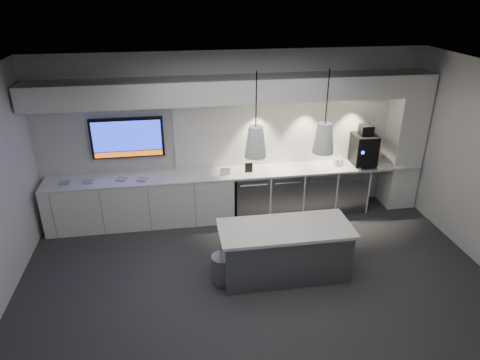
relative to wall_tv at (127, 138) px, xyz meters
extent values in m
plane|color=#2C2D2F|center=(1.90, -2.45, -1.56)|extent=(7.00, 7.00, 0.00)
plane|color=black|center=(1.90, -2.45, 1.44)|extent=(7.00, 7.00, 0.00)
plane|color=silver|center=(1.90, 0.05, -0.06)|extent=(7.00, 0.00, 7.00)
plane|color=silver|center=(1.90, -4.95, -0.06)|extent=(7.00, 0.00, 7.00)
cube|color=white|center=(1.90, -0.27, -0.68)|extent=(6.80, 0.65, 0.04)
cube|color=white|center=(0.15, -0.27, -1.13)|extent=(3.30, 0.63, 0.86)
cube|color=gray|center=(2.15, -0.27, -1.13)|extent=(0.60, 0.61, 0.85)
cube|color=gray|center=(2.78, -0.27, -1.13)|extent=(0.60, 0.61, 0.85)
cube|color=gray|center=(3.41, -0.27, -1.13)|extent=(0.60, 0.61, 0.85)
cube|color=gray|center=(4.04, -0.27, -1.13)|extent=(0.60, 0.61, 0.85)
cube|color=white|center=(3.10, 0.03, -0.01)|extent=(4.60, 0.03, 1.30)
cube|color=white|center=(1.90, -0.25, 0.84)|extent=(6.90, 0.60, 0.40)
cube|color=white|center=(5.10, -0.25, -0.26)|extent=(0.55, 0.55, 2.60)
cube|color=black|center=(0.00, 0.00, 0.00)|extent=(1.25, 0.06, 0.72)
cube|color=#152ACD|center=(0.00, -0.03, 0.04)|extent=(1.17, 0.00, 0.54)
cube|color=#C3510B|center=(0.00, -0.03, -0.29)|extent=(1.17, 0.00, 0.09)
cube|color=gray|center=(2.31, -2.17, -1.17)|extent=(1.84, 0.74, 0.77)
cube|color=white|center=(2.31, -2.17, -0.76)|extent=(1.94, 0.83, 0.05)
cylinder|color=gray|center=(1.38, -2.23, -1.33)|extent=(0.40, 0.40, 0.45)
cube|color=black|center=(4.31, -0.24, -0.38)|extent=(0.43, 0.48, 0.57)
cube|color=black|center=(4.31, -0.24, 0.00)|extent=(0.24, 0.24, 0.19)
cube|color=gray|center=(4.31, -0.49, -0.64)|extent=(0.32, 0.21, 0.03)
cube|color=black|center=(2.10, -0.33, -0.57)|extent=(0.14, 0.03, 0.18)
cube|color=white|center=(1.67, -0.39, -0.59)|extent=(0.18, 0.03, 0.14)
cube|color=#9B9B9B|center=(-1.09, -0.31, -0.65)|extent=(0.17, 0.17, 0.02)
cube|color=#9B9B9B|center=(-0.70, -0.32, -0.65)|extent=(0.17, 0.17, 0.02)
cube|color=#9B9B9B|center=(-0.14, -0.30, -0.65)|extent=(0.20, 0.20, 0.02)
cube|color=#9B9B9B|center=(0.21, -0.37, -0.65)|extent=(0.20, 0.20, 0.02)
cone|color=white|center=(1.85, -2.17, 0.59)|extent=(0.29, 0.29, 0.41)
cylinder|color=black|center=(1.85, -2.17, 1.15)|extent=(0.02, 0.02, 0.70)
cone|color=white|center=(2.77, -2.17, 0.59)|extent=(0.29, 0.29, 0.41)
cylinder|color=black|center=(2.77, -2.17, 1.15)|extent=(0.02, 0.02, 0.70)
camera|label=1|loc=(0.83, -7.30, 2.46)|focal=32.00mm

